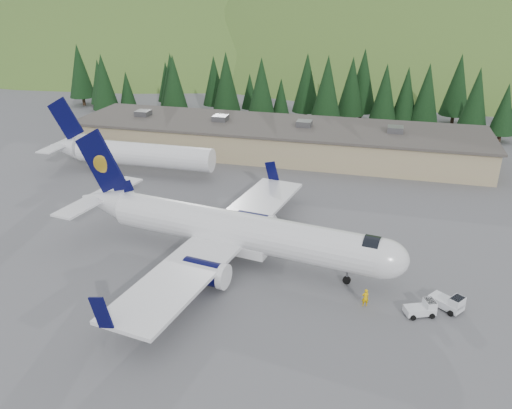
% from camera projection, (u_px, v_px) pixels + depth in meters
% --- Properties ---
extents(ground, '(600.00, 600.00, 0.00)m').
position_uv_depth(ground, '(242.00, 260.00, 53.19)').
color(ground, '#5A5A5F').
extents(airliner, '(37.88, 35.69, 12.58)m').
position_uv_depth(airliner, '(232.00, 230.00, 52.26)').
color(airliner, white).
rests_on(airliner, ground).
extents(second_airliner, '(27.50, 11.00, 10.05)m').
position_uv_depth(second_airliner, '(127.00, 153.00, 77.24)').
color(second_airliner, white).
rests_on(second_airliner, ground).
extents(baggage_tug_a, '(2.93, 2.34, 1.40)m').
position_uv_depth(baggage_tug_a, '(422.00, 308.00, 44.13)').
color(baggage_tug_a, silver).
rests_on(baggage_tug_a, ground).
extents(baggage_tug_b, '(3.23, 2.90, 1.56)m').
position_uv_depth(baggage_tug_b, '(449.00, 303.00, 44.82)').
color(baggage_tug_b, silver).
rests_on(baggage_tug_b, ground).
extents(terminal_building, '(71.00, 17.00, 6.10)m').
position_uv_depth(terminal_building, '(275.00, 139.00, 87.03)').
color(terminal_building, tan).
rests_on(terminal_building, ground).
extents(ramp_worker, '(0.76, 0.63, 1.77)m').
position_uv_depth(ramp_worker, '(365.00, 298.00, 45.23)').
color(ramp_worker, '#ECB305').
rests_on(ramp_worker, ground).
extents(tree_line, '(110.95, 19.54, 14.15)m').
position_uv_depth(tree_line, '(291.00, 86.00, 105.43)').
color(tree_line, black).
rests_on(tree_line, ground).
extents(hills, '(614.00, 330.00, 300.00)m').
position_uv_depth(hills, '(456.00, 219.00, 257.47)').
color(hills, '#375020').
rests_on(hills, ground).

